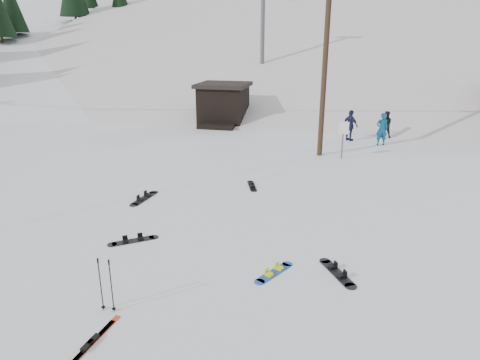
# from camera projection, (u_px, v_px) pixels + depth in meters

# --- Properties ---
(ground) EXTENTS (200.00, 200.00, 0.00)m
(ground) POSITION_uv_depth(u_px,v_px,m) (191.00, 313.00, 9.43)
(ground) COLOR white
(ground) RESTS_ON ground
(ski_slope) EXTENTS (60.00, 85.24, 65.97)m
(ski_slope) POSITION_uv_depth(u_px,v_px,m) (317.00, 161.00, 63.97)
(ski_slope) COLOR silver
(ski_slope) RESTS_ON ground
(ridge_left) EXTENTS (47.54, 95.03, 58.38)m
(ridge_left) POSITION_uv_depth(u_px,v_px,m) (75.00, 152.00, 65.03)
(ridge_left) COLOR white
(ridge_left) RESTS_ON ground
(treeline_left) EXTENTS (20.00, 64.00, 10.00)m
(treeline_left) POSITION_uv_depth(u_px,v_px,m) (41.00, 84.00, 53.69)
(treeline_left) COLOR black
(treeline_left) RESTS_ON ground
(treeline_crest) EXTENTS (50.00, 6.00, 10.00)m
(treeline_crest) POSITION_uv_depth(u_px,v_px,m) (330.00, 65.00, 88.69)
(treeline_crest) COLOR black
(treeline_crest) RESTS_ON ski_slope
(utility_pole) EXTENTS (2.00, 0.26, 9.00)m
(utility_pole) POSITION_uv_depth(u_px,v_px,m) (325.00, 60.00, 20.39)
(utility_pole) COLOR #3A2819
(utility_pole) RESTS_ON ground
(trail_sign) EXTENTS (0.50, 0.09, 1.85)m
(trail_sign) POSITION_uv_depth(u_px,v_px,m) (343.00, 133.00, 20.86)
(trail_sign) COLOR #595B60
(trail_sign) RESTS_ON ground
(lift_hut) EXTENTS (3.40, 4.10, 2.75)m
(lift_hut) POSITION_uv_depth(u_px,v_px,m) (223.00, 104.00, 29.38)
(lift_hut) COLOR black
(lift_hut) RESTS_ON ground
(lift_tower_near) EXTENTS (2.20, 0.36, 8.00)m
(lift_tower_near) POSITION_uv_depth(u_px,v_px,m) (263.00, 9.00, 35.42)
(lift_tower_near) COLOR #595B60
(lift_tower_near) RESTS_ON ski_slope
(hero_snowboard) EXTENTS (0.83, 1.30, 0.10)m
(hero_snowboard) POSITION_uv_depth(u_px,v_px,m) (274.00, 272.00, 11.02)
(hero_snowboard) COLOR blue
(hero_snowboard) RESTS_ON ground
(hero_skis) EXTENTS (0.28, 1.93, 0.10)m
(hero_skis) POSITION_uv_depth(u_px,v_px,m) (90.00, 344.00, 8.45)
(hero_skis) COLOR red
(hero_skis) RESTS_ON ground
(ski_poles) EXTENTS (0.35, 0.09, 1.29)m
(ski_poles) POSITION_uv_depth(u_px,v_px,m) (106.00, 285.00, 9.33)
(ski_poles) COLOR black
(ski_poles) RESTS_ON ground
(board_scatter_a) EXTENTS (1.26, 1.01, 0.11)m
(board_scatter_a) POSITION_uv_depth(u_px,v_px,m) (133.00, 240.00, 12.73)
(board_scatter_a) COLOR black
(board_scatter_a) RESTS_ON ground
(board_scatter_b) EXTENTS (0.47, 1.70, 0.12)m
(board_scatter_b) POSITION_uv_depth(u_px,v_px,m) (144.00, 198.00, 16.03)
(board_scatter_b) COLOR black
(board_scatter_b) RESTS_ON ground
(board_scatter_d) EXTENTS (0.97, 1.41, 0.11)m
(board_scatter_d) POSITION_uv_depth(u_px,v_px,m) (337.00, 272.00, 11.00)
(board_scatter_d) COLOR black
(board_scatter_d) RESTS_ON ground
(board_scatter_f) EXTENTS (0.62, 1.30, 0.10)m
(board_scatter_f) POSITION_uv_depth(u_px,v_px,m) (252.00, 186.00, 17.36)
(board_scatter_f) COLOR black
(board_scatter_f) RESTS_ON ground
(skier_teal) EXTENTS (0.74, 0.57, 1.80)m
(skier_teal) POSITION_uv_depth(u_px,v_px,m) (382.00, 129.00, 23.64)
(skier_teal) COLOR #0D5F8A
(skier_teal) RESTS_ON ground
(skier_dark) EXTENTS (0.79, 0.63, 1.58)m
(skier_dark) POSITION_uv_depth(u_px,v_px,m) (386.00, 124.00, 25.42)
(skier_dark) COLOR black
(skier_dark) RESTS_ON ground
(skier_navy) EXTENTS (1.07, 1.01, 1.78)m
(skier_navy) POSITION_uv_depth(u_px,v_px,m) (350.00, 125.00, 24.63)
(skier_navy) COLOR #181D3D
(skier_navy) RESTS_ON ground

